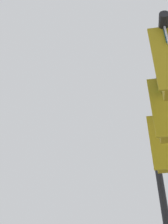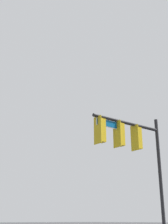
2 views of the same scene
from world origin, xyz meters
name	(u,v)px [view 2 (image 2 of 2)]	position (x,y,z in m)	size (l,w,h in m)	color
signal_pole_near	(131,144)	(-4.99, -6.52, 4.96)	(4.39, 0.92, 6.62)	black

